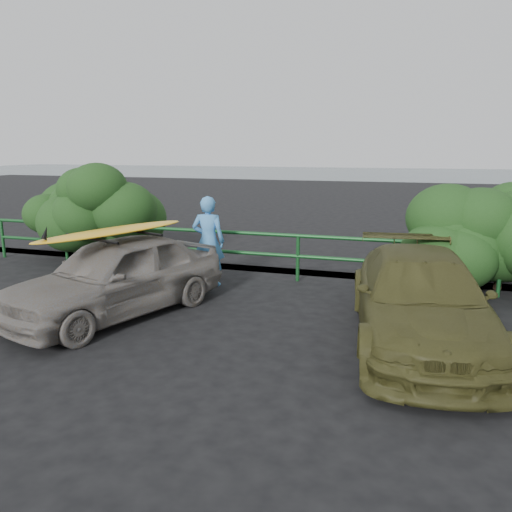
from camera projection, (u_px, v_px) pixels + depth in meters
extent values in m
plane|color=black|center=(137.00, 368.00, 6.56)|extent=(80.00, 80.00, 0.00)
plane|color=slate|center=(389.00, 172.00, 62.44)|extent=(200.00, 200.00, 0.00)
imported|color=slate|center=(117.00, 276.00, 8.57)|extent=(2.86, 4.37, 1.38)
imported|color=#44431E|center=(420.00, 299.00, 7.34)|extent=(2.45, 4.78, 1.33)
imported|color=#468FD3|center=(208.00, 241.00, 10.42)|extent=(0.74, 0.54, 1.89)
ellipsoid|color=yellow|center=(114.00, 231.00, 8.41)|extent=(1.57, 3.06, 0.09)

